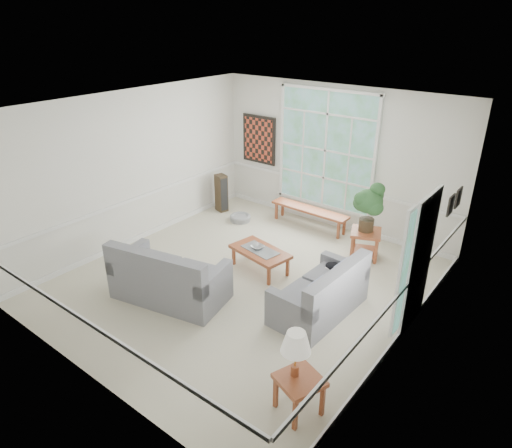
{
  "coord_description": "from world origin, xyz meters",
  "views": [
    {
      "loc": [
        4.33,
        -5.25,
        4.26
      ],
      "look_at": [
        0.1,
        0.2,
        1.05
      ],
      "focal_mm": 32.0,
      "sensor_mm": 36.0,
      "label": 1
    }
  ],
  "objects_px": {
    "loveseat_right": "(319,288)",
    "side_table": "(299,394)",
    "loveseat_front": "(170,271)",
    "end_table": "(365,244)",
    "coffee_table": "(260,260)"
  },
  "relations": [
    {
      "from": "loveseat_right",
      "to": "side_table",
      "type": "height_order",
      "value": "loveseat_right"
    },
    {
      "from": "loveseat_right",
      "to": "loveseat_front",
      "type": "distance_m",
      "value": 2.39
    },
    {
      "from": "end_table",
      "to": "side_table",
      "type": "relative_size",
      "value": 1.11
    },
    {
      "from": "loveseat_right",
      "to": "coffee_table",
      "type": "distance_m",
      "value": 1.58
    },
    {
      "from": "loveseat_front",
      "to": "coffee_table",
      "type": "relative_size",
      "value": 1.66
    },
    {
      "from": "end_table",
      "to": "loveseat_front",
      "type": "bearing_deg",
      "value": -120.8
    },
    {
      "from": "loveseat_right",
      "to": "loveseat_front",
      "type": "height_order",
      "value": "loveseat_front"
    },
    {
      "from": "coffee_table",
      "to": "side_table",
      "type": "bearing_deg",
      "value": -34.22
    },
    {
      "from": "loveseat_front",
      "to": "end_table",
      "type": "height_order",
      "value": "loveseat_front"
    },
    {
      "from": "coffee_table",
      "to": "end_table",
      "type": "relative_size",
      "value": 1.99
    },
    {
      "from": "loveseat_front",
      "to": "coffee_table",
      "type": "bearing_deg",
      "value": 56.33
    },
    {
      "from": "side_table",
      "to": "loveseat_right",
      "type": "bearing_deg",
      "value": 114.18
    },
    {
      "from": "end_table",
      "to": "coffee_table",
      "type": "bearing_deg",
      "value": -128.43
    },
    {
      "from": "coffee_table",
      "to": "loveseat_right",
      "type": "bearing_deg",
      "value": -6.55
    },
    {
      "from": "loveseat_right",
      "to": "loveseat_front",
      "type": "bearing_deg",
      "value": -149.25
    }
  ]
}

